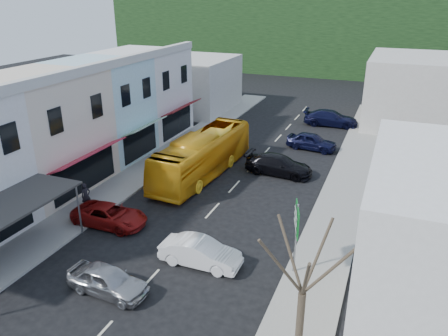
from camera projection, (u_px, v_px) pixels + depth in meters
ground at (185, 241)px, 24.61m from camera, size 120.00×120.00×0.00m
sidewalk_left at (157, 162)px, 35.75m from camera, size 3.00×52.00×0.15m
sidewalk_right at (344, 191)px, 30.60m from camera, size 3.00×52.00×0.15m
shopfront_row at (59, 126)px, 31.69m from camera, size 8.25×30.00×8.00m
distant_block_left at (195, 84)px, 50.81m from camera, size 8.00×10.00×6.00m
distant_block_right at (408, 90)px, 45.29m from camera, size 8.00×12.00×7.00m
hillside at (338, 29)px, 78.52m from camera, size 80.00×26.00×14.00m
bus at (203, 156)px, 32.93m from camera, size 3.22×11.73×3.10m
car_silver at (108, 280)px, 20.20m from camera, size 4.49×2.05×1.40m
car_white at (200, 253)px, 22.29m from camera, size 4.40×1.80×1.40m
car_red at (110, 214)px, 26.10m from camera, size 4.62×1.95×1.40m
car_black_near at (279, 166)px, 33.37m from camera, size 4.60×2.11×1.40m
car_navy_mid at (312, 142)px, 38.58m from camera, size 4.60×2.37×1.40m
car_navy_far at (331, 119)px, 45.41m from camera, size 4.61×2.11×1.40m
pedestrian_left at (86, 196)px, 27.70m from camera, size 0.61×0.71×1.70m
direction_sign at (295, 240)px, 21.09m from camera, size 1.15×1.84×3.86m
street_tree at (302, 293)px, 14.63m from camera, size 3.74×3.74×7.41m
traffic_signal at (363, 95)px, 47.72m from camera, size 1.14×1.32×5.01m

